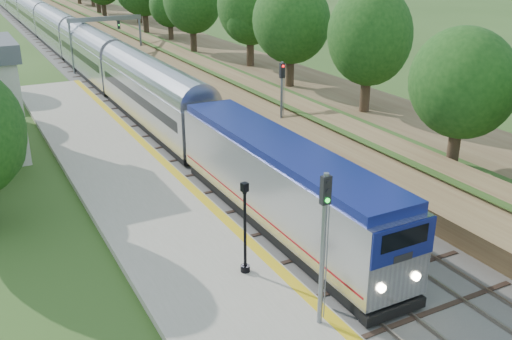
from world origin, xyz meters
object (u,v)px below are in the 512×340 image
lamppost_far (245,233)px  signal_farside (282,97)px  train (58,34)px  signal_platform (324,234)px  signal_gantry (105,29)px

lamppost_far → signal_farside: 17.14m
train → signal_farside: signal_farside is taller
train → signal_farside: size_ratio=22.73×
lamppost_far → signal_farside: signal_farside is taller
signal_platform → signal_farside: bearing=63.7°
train → lamppost_far: train is taller
signal_farside → signal_gantry: bearing=96.4°
signal_gantry → lamppost_far: bearing=-97.5°
signal_farside → lamppost_far: bearing=-125.7°
train → signal_platform: signal_platform is taller
signal_gantry → signal_platform: size_ratio=1.37×
signal_platform → lamppost_far: bearing=100.5°
train → lamppost_far: 64.63m
train → signal_gantry: bearing=-81.9°
lamppost_far → signal_platform: 5.00m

